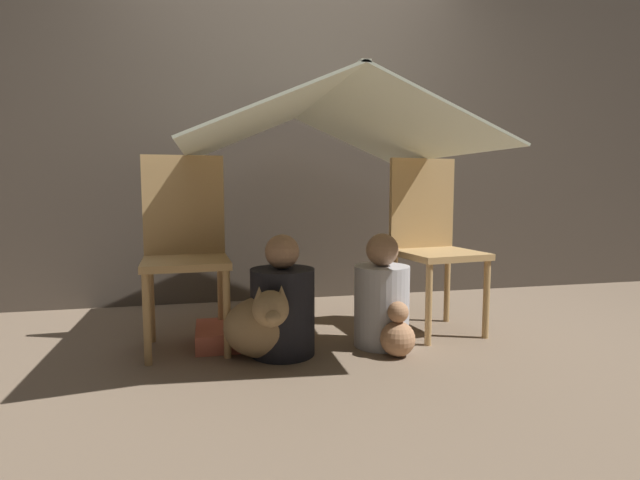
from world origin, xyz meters
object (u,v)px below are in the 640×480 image
at_px(chair_left, 185,243).
at_px(person_second, 382,299).
at_px(person_front, 283,306).
at_px(chair_right, 432,237).
at_px(dog, 267,324).

height_order(chair_left, person_second, chair_left).
distance_m(chair_left, person_front, 0.62).
bearing_deg(chair_right, person_front, -171.71).
xyz_separation_m(chair_right, person_front, (-0.92, -0.26, -0.30)).
height_order(chair_right, person_second, chair_right).
bearing_deg(dog, chair_right, 17.93).
relative_size(person_second, dog, 1.42).
relative_size(person_front, dog, 1.44).
relative_size(chair_right, dog, 2.39).
bearing_deg(person_front, dog, -143.51).
xyz_separation_m(chair_left, person_front, (0.47, -0.26, -0.30)).
distance_m(person_second, dog, 0.62).
distance_m(person_front, dog, 0.13).
bearing_deg(chair_left, person_second, -16.27).
distance_m(chair_left, person_second, 1.07).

